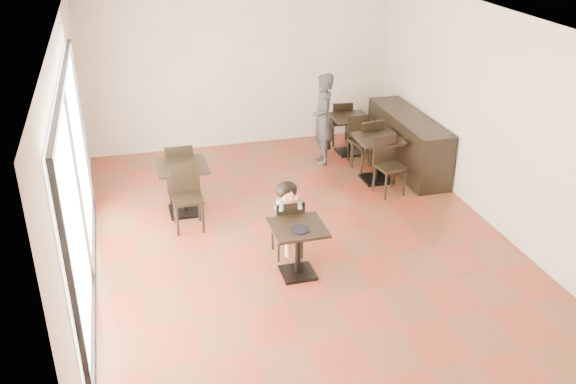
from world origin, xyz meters
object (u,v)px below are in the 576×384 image
object	(u,v)px
adult_patron	(323,119)
chair_back_b	(360,141)
cafe_table_left	(184,189)
cafe_table_back	(350,135)
chair_left_b	(188,199)
cafe_table_mid	(377,159)
child_chair	(287,226)
child_table	(298,251)
chair_mid_a	(366,144)
chair_mid_b	(390,167)
chair_left_a	(179,170)
child	(287,219)
chair_back_a	(340,122)

from	to	relation	value
adult_patron	chair_back_b	bearing A→B (deg)	75.56
cafe_table_left	cafe_table_back	bearing A→B (deg)	26.32
adult_patron	chair_left_b	bearing A→B (deg)	-48.31
cafe_table_mid	chair_back_b	xyz separation A→B (m)	(-0.02, 0.79, 0.04)
child_chair	child_table	bearing A→B (deg)	90.00
child_table	chair_mid_a	size ratio (longest dim) A/B	0.76
chair_mid_b	chair_left_a	size ratio (longest dim) A/B	0.98
chair_left_b	chair_back_b	distance (m)	3.79
child	chair_mid_a	world-z (taller)	child
cafe_table_left	child_table	bearing A→B (deg)	-60.68
child_table	child	xyz separation A→B (m)	(-0.00, 0.55, 0.19)
adult_patron	cafe_table_back	world-z (taller)	adult_patron
adult_patron	chair_left_a	xyz separation A→B (m)	(-2.75, -0.83, -0.35)
child_table	child_chair	distance (m)	0.56
cafe_table_back	chair_back_a	bearing A→B (deg)	90.00
chair_left_a	chair_back_a	xyz separation A→B (m)	(3.40, 1.68, -0.05)
chair_left_a	cafe_table_left	bearing A→B (deg)	90.14
chair_mid_a	chair_back_a	bearing A→B (deg)	-98.47
child_chair	cafe_table_mid	distance (m)	2.96
chair_mid_b	chair_back_a	xyz separation A→B (m)	(-0.02, 2.44, -0.04)
child	cafe_table_left	bearing A→B (deg)	126.76
child_chair	cafe_table_left	distance (m)	2.08
child_chair	chair_mid_a	xyz separation A→B (m)	(2.18, 2.56, 0.04)
chair_mid_a	chair_left_b	size ratio (longest dim) A/B	0.98
child_chair	adult_patron	size ratio (longest dim) A/B	0.52
chair_mid_b	chair_back_a	size ratio (longest dim) A/B	1.09
child	adult_patron	distance (m)	3.41
child_chair	cafe_table_mid	world-z (taller)	child_chair
adult_patron	chair_back_a	size ratio (longest dim) A/B	1.90
chair_mid_a	cafe_table_mid	bearing A→B (deg)	80.50
adult_patron	cafe_table_back	bearing A→B (deg)	121.37
child_chair	chair_mid_b	size ratio (longest dim) A/B	0.91
child_chair	chair_mid_b	xyz separation A→B (m)	(2.18, 1.46, 0.04)
child_table	adult_patron	bearing A→B (deg)	67.31
cafe_table_left	chair_back_b	xyz separation A→B (m)	(3.40, 1.13, 0.03)
adult_patron	cafe_table_back	distance (m)	0.86
chair_left_a	chair_back_b	xyz separation A→B (m)	(3.40, 0.58, -0.05)
adult_patron	chair_back_a	distance (m)	1.14
child_chair	chair_back_a	distance (m)	4.45
child_table	chair_mid_b	distance (m)	2.97
cafe_table_left	chair_mid_a	xyz separation A→B (m)	(3.42, 0.89, 0.07)
adult_patron	chair_mid_b	size ratio (longest dim) A/B	1.75
child_table	child_chair	world-z (taller)	child_chair
child_table	chair_left_b	size ratio (longest dim) A/B	0.74
chair_left_b	cafe_table_mid	bearing A→B (deg)	14.72
child_table	chair_back_a	distance (m)	4.94
child_table	chair_mid_a	world-z (taller)	chair_mid_a
cafe_table_back	chair_back_b	xyz separation A→B (m)	(0.00, -0.55, 0.08)
chair_back_a	child	bearing A→B (deg)	67.67
child	chair_mid_b	xyz separation A→B (m)	(2.18, 1.46, -0.07)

